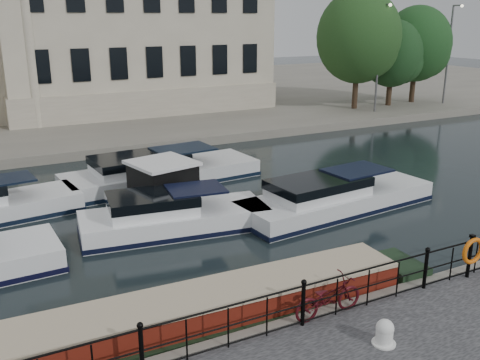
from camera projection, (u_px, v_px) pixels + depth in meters
name	position (u px, v px, depth m)	size (l,w,h in m)	color
ground_plane	(257.00, 303.00, 15.03)	(160.00, 160.00, 0.00)	black
far_bank	(46.00, 103.00, 48.04)	(120.00, 42.00, 0.55)	#6B665B
railing	(303.00, 301.00, 12.77)	(24.14, 0.14, 1.22)	black
civic_building	(32.00, 25.00, 41.97)	(53.55, 31.84, 16.85)	#ADA38C
lamp_posts	(416.00, 54.00, 42.62)	(8.24, 1.55, 8.07)	#59595B
bicycle	(328.00, 297.00, 13.22)	(0.68, 1.94, 1.02)	#400B11
mooring_bollard	(385.00, 333.00, 12.13)	(0.55, 0.55, 0.62)	silver
life_ring_post	(472.00, 252.00, 15.05)	(0.80, 0.21, 1.31)	black
narrowboat	(203.00, 323.00, 13.38)	(13.81, 2.32, 1.51)	black
harbour_hut	(163.00, 189.00, 21.89)	(3.73, 3.32, 2.20)	#6B665B
cabin_cruisers	(123.00, 213.00, 20.88)	(25.55, 10.49, 1.99)	white
trees	(387.00, 45.00, 43.30)	(12.77, 6.58, 9.26)	black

